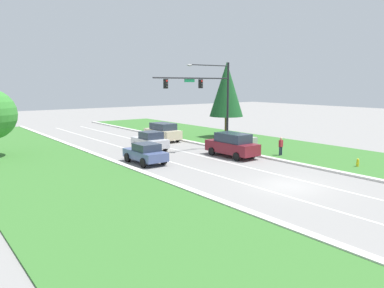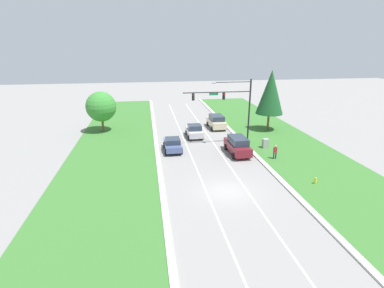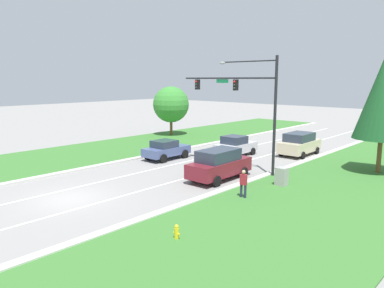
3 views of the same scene
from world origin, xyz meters
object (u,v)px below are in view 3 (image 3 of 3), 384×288
at_px(utility_cabinet, 282,177).
at_px(pedestrian, 243,183).
at_px(burgundy_suv, 219,164).
at_px(champagne_suv, 299,144).
at_px(oak_near_left_tree, 171,105).
at_px(traffic_signal_mast, 246,96).
at_px(slate_blue_sedan, 166,149).
at_px(fire_hydrant, 177,233).
at_px(silver_sedan, 235,146).

distance_m(utility_cabinet, pedestrian, 3.76).
relative_size(burgundy_suv, champagne_suv, 1.07).
relative_size(pedestrian, oak_near_left_tree, 0.29).
bearing_deg(traffic_signal_mast, oak_near_left_tree, 152.23).
bearing_deg(pedestrian, champagne_suv, -81.94).
relative_size(slate_blue_sedan, fire_hydrant, 5.99).
distance_m(burgundy_suv, oak_near_left_tree, 20.86).
relative_size(slate_blue_sedan, silver_sedan, 1.02).
relative_size(traffic_signal_mast, pedestrian, 5.00).
distance_m(slate_blue_sedan, fire_hydrant, 16.50).
height_order(slate_blue_sedan, utility_cabinet, slate_blue_sedan).
distance_m(silver_sedan, pedestrian, 12.34).
height_order(champagne_suv, oak_near_left_tree, oak_near_left_tree).
bearing_deg(utility_cabinet, traffic_signal_mast, 155.79).
relative_size(traffic_signal_mast, fire_hydrant, 12.06).
bearing_deg(fire_hydrant, traffic_signal_mast, 111.69).
bearing_deg(slate_blue_sedan, pedestrian, -22.70).
bearing_deg(fire_hydrant, silver_sedan, 118.11).
relative_size(pedestrian, fire_hydrant, 2.41).
height_order(champagne_suv, pedestrian, champagne_suv).
bearing_deg(utility_cabinet, slate_blue_sedan, 175.98).
height_order(slate_blue_sedan, silver_sedan, silver_sedan).
bearing_deg(burgundy_suv, pedestrian, -34.29).
xyz_separation_m(traffic_signal_mast, utility_cabinet, (4.06, -1.83, -4.95)).
distance_m(fire_hydrant, oak_near_left_tree, 30.28).
height_order(utility_cabinet, fire_hydrant, utility_cabinet).
height_order(silver_sedan, pedestrian, silver_sedan).
bearing_deg(champagne_suv, fire_hydrant, -78.32).
distance_m(traffic_signal_mast, fire_hydrant, 14.04).
relative_size(slate_blue_sedan, champagne_suv, 0.88).
xyz_separation_m(traffic_signal_mast, slate_blue_sedan, (-7.40, -1.02, -4.72)).
xyz_separation_m(champagne_suv, oak_near_left_tree, (-16.98, 0.52, 2.73)).
bearing_deg(burgundy_suv, slate_blue_sedan, 162.86).
distance_m(burgundy_suv, champagne_suv, 11.49).
distance_m(slate_blue_sedan, oak_near_left_tree, 13.92).
distance_m(burgundy_suv, silver_sedan, 8.35).
xyz_separation_m(traffic_signal_mast, oak_near_left_tree, (-16.78, 8.84, -1.80)).
distance_m(traffic_signal_mast, silver_sedan, 7.38).
bearing_deg(burgundy_suv, traffic_signal_mast, 90.10).
distance_m(champagne_suv, pedestrian, 14.30).
height_order(traffic_signal_mast, pedestrian, traffic_signal_mast).
height_order(champagne_suv, fire_hydrant, champagne_suv).
relative_size(champagne_suv, utility_cabinet, 3.87).
distance_m(burgundy_suv, slate_blue_sedan, 7.77).
height_order(traffic_signal_mast, champagne_suv, traffic_signal_mast).
height_order(pedestrian, fire_hydrant, pedestrian).
bearing_deg(champagne_suv, oak_near_left_tree, 177.20).
xyz_separation_m(burgundy_suv, slate_blue_sedan, (-7.46, 2.15, -0.23)).
bearing_deg(pedestrian, burgundy_suv, -39.30).
bearing_deg(pedestrian, fire_hydrant, 93.65).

